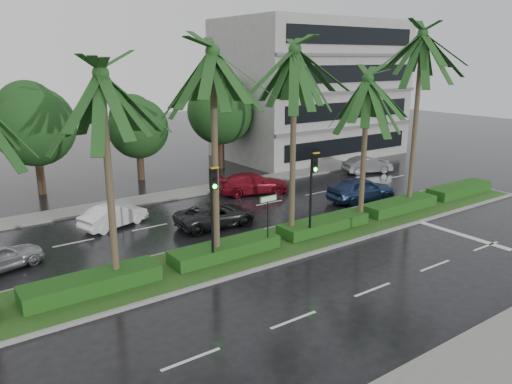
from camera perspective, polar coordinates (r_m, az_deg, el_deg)
ground at (r=23.61m, az=4.02°, el=-6.72°), size 120.00×120.00×0.00m
near_sidewalk at (r=17.81m, az=26.26°, el=-15.84°), size 40.00×2.40×0.12m
far_sidewalk at (r=33.23m, az=-9.25°, el=-0.29°), size 40.00×2.00×0.12m
median at (r=24.31m, az=2.52°, el=-5.85°), size 36.00×4.00×0.15m
hedge at (r=24.18m, az=2.53°, el=-5.03°), size 35.20×1.40×0.60m
lane_markings at (r=25.26m, az=9.99°, el=-5.43°), size 34.00×13.06×0.01m
palm_row at (r=21.98m, az=0.11°, el=13.26°), size 26.30×4.20×10.70m
signal_median_left at (r=20.68m, az=-4.94°, el=-1.14°), size 0.34×0.42×4.36m
signal_median_right at (r=23.85m, az=6.48°, el=1.01°), size 0.34×0.42×4.36m
street_sign at (r=22.68m, az=1.40°, el=-1.93°), size 0.95×0.09×2.60m
bg_trees at (r=37.44m, az=-13.34°, el=8.16°), size 32.46×5.30×7.66m
building at (r=46.75m, az=6.26°, el=11.61°), size 16.00×10.00×12.00m
car_white at (r=27.66m, az=-15.95°, el=-2.63°), size 2.40×3.97×1.23m
car_darkgrey at (r=26.82m, az=-4.61°, el=-2.64°), size 2.31×4.55×1.23m
car_red at (r=33.16m, az=-0.33°, el=1.00°), size 3.27×5.11×1.38m
car_blue at (r=32.09m, az=11.93°, el=0.33°), size 2.37×4.71×1.54m
car_grey at (r=40.11m, az=12.63°, el=3.04°), size 2.49×4.12×1.28m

